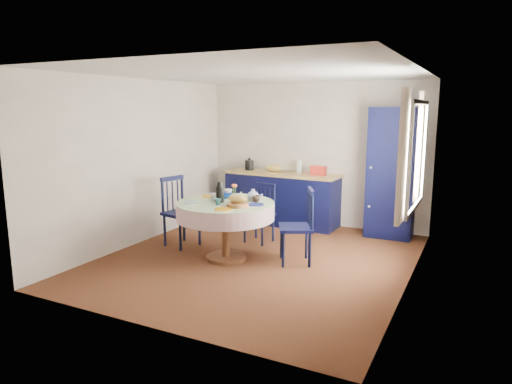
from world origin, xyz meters
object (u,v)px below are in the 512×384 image
chair_right (299,226)px  mug_b (218,202)px  cobalt_bowl (223,196)px  kitchen_counter (282,198)px  mug_d (228,193)px  mug_c (256,199)px  dining_table (226,211)px  mug_a (216,197)px  chair_far (260,213)px  chair_left (180,211)px  pantry_cabinet (392,173)px

chair_right → mug_b: bearing=-88.3°
chair_right → cobalt_bowl: (-1.13, -0.08, 0.32)m
kitchen_counter → mug_d: (-0.08, -1.77, 0.38)m
chair_right → mug_c: bearing=-105.8°
dining_table → mug_a: size_ratio=10.05×
chair_far → mug_c: size_ratio=8.26×
dining_table → mug_d: size_ratio=12.15×
mug_a → chair_left: bearing=163.1°
mug_b → pantry_cabinet: bearing=53.3°
mug_c → mug_d: bearing=160.6°
chair_far → chair_right: 1.13m
cobalt_bowl → mug_c: bearing=-4.1°
mug_b → cobalt_bowl: size_ratio=0.35×
chair_right → mug_c: (-0.59, -0.11, 0.33)m
pantry_cabinet → mug_a: pantry_cabinet is taller
mug_a → dining_table: bearing=-8.9°
chair_left → mug_c: bearing=-78.9°
kitchen_counter → dining_table: bearing=-84.8°
mug_d → kitchen_counter: bearing=87.5°
cobalt_bowl → pantry_cabinet: bearing=44.8°
chair_far → chair_right: bearing=-28.7°
chair_right → mug_b: size_ratio=11.44×
pantry_cabinet → mug_c: (-1.43, -2.00, -0.19)m
chair_far → chair_right: chair_right is taller
chair_far → mug_b: bearing=-83.9°
mug_a → mug_d: 0.36m
pantry_cabinet → mug_d: size_ratio=18.96×
chair_right → pantry_cabinet: bearing=129.0°
mug_d → cobalt_bowl: (-0.01, -0.15, -0.02)m
mug_b → mug_a: bearing=128.3°
mug_a → mug_d: mug_a is taller
chair_far → mug_b: 1.25m
chair_far → dining_table: bearing=-84.0°
dining_table → mug_b: size_ratio=14.97×
kitchen_counter → chair_far: bearing=-80.6°
kitchen_counter → mug_c: (0.46, -1.96, 0.37)m
kitchen_counter → dining_table: size_ratio=1.58×
pantry_cabinet → cobalt_bowl: 2.79m
kitchen_counter → cobalt_bowl: (-0.08, -1.92, 0.36)m
chair_far → chair_right: (0.90, -0.67, 0.06)m
chair_far → mug_a: size_ratio=6.84×
chair_left → mug_b: chair_left is taller
mug_d → mug_b: bearing=-72.8°
mug_b → mug_d: bearing=107.2°
chair_far → kitchen_counter: bearing=105.1°
chair_right → cobalt_bowl: size_ratio=3.99×
dining_table → chair_right: size_ratio=1.31×
mug_a → mug_c: bearing=18.3°
kitchen_counter → chair_far: 1.18m
dining_table → mug_d: 0.47m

